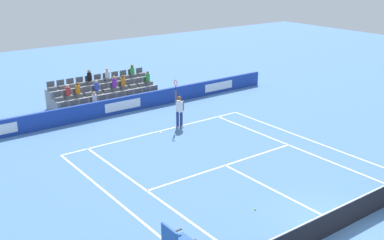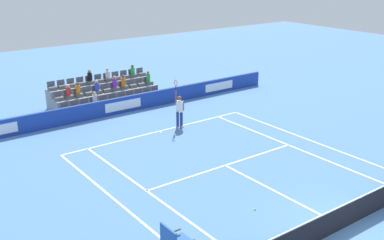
{
  "view_description": "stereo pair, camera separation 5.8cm",
  "coord_description": "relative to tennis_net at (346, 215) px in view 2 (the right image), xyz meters",
  "views": [
    {
      "loc": [
        12.78,
        8.27,
        8.83
      ],
      "look_at": [
        -0.63,
        -9.76,
        1.1
      ],
      "focal_mm": 44.26,
      "sensor_mm": 36.0,
      "label": 1
    },
    {
      "loc": [
        12.74,
        8.31,
        8.83
      ],
      "look_at": [
        -0.63,
        -9.76,
        1.1
      ],
      "focal_mm": 44.26,
      "sensor_mm": 36.0,
      "label": 2
    }
  ],
  "objects": [
    {
      "name": "sponsor_barrier",
      "position": [
        -0.0,
        -15.92,
        -0.01
      ],
      "size": [
        22.29,
        0.22,
        0.97
      ],
      "color": "#193899",
      "rests_on": "ground"
    },
    {
      "name": "line_centre_service",
      "position": [
        0.0,
        -3.2,
        -0.49
      ],
      "size": [
        0.1,
        6.4,
        0.01
      ],
      "primitive_type": "cube",
      "color": "white",
      "rests_on": "ground"
    },
    {
      "name": "line_centre_mark",
      "position": [
        0.0,
        -11.79,
        -0.49
      ],
      "size": [
        0.1,
        0.2,
        0.01
      ],
      "primitive_type": "cube",
      "color": "white",
      "rests_on": "ground"
    },
    {
      "name": "line_baseline",
      "position": [
        0.0,
        -11.89,
        -0.49
      ],
      "size": [
        10.97,
        0.1,
        0.01
      ],
      "primitive_type": "cube",
      "color": "white",
      "rests_on": "ground"
    },
    {
      "name": "tennis_net",
      "position": [
        0.0,
        0.0,
        0.0
      ],
      "size": [
        11.97,
        0.1,
        1.07
      ],
      "color": "#33383D",
      "rests_on": "ground"
    },
    {
      "name": "tennis_player",
      "position": [
        -1.25,
        -11.75,
        0.5
      ],
      "size": [
        0.53,
        0.37,
        2.85
      ],
      "color": "navy",
      "rests_on": "ground"
    },
    {
      "name": "line_doubles_sideline_right",
      "position": [
        -5.49,
        -5.95,
        -0.49
      ],
      "size": [
        0.1,
        11.89,
        0.01
      ],
      "primitive_type": "cube",
      "color": "white",
      "rests_on": "ground"
    },
    {
      "name": "line_service",
      "position": [
        0.0,
        -6.4,
        -0.49
      ],
      "size": [
        8.23,
        0.1,
        0.01
      ],
      "primitive_type": "cube",
      "color": "white",
      "rests_on": "ground"
    },
    {
      "name": "line_singles_sideline_left",
      "position": [
        4.12,
        -5.95,
        -0.49
      ],
      "size": [
        0.1,
        11.89,
        0.01
      ],
      "primitive_type": "cube",
      "color": "white",
      "rests_on": "ground"
    },
    {
      "name": "stadium_stand",
      "position": [
        -0.0,
        -18.23,
        0.06
      ],
      "size": [
        6.82,
        2.85,
        2.16
      ],
      "color": "gray",
      "rests_on": "ground"
    },
    {
      "name": "line_singles_sideline_right",
      "position": [
        -4.12,
        -5.95,
        -0.49
      ],
      "size": [
        0.1,
        11.89,
        0.01
      ],
      "primitive_type": "cube",
      "color": "white",
      "rests_on": "ground"
    },
    {
      "name": "line_doubles_sideline_left",
      "position": [
        5.49,
        -5.95,
        -0.49
      ],
      "size": [
        0.1,
        11.89,
        0.01
      ],
      "primitive_type": "cube",
      "color": "white",
      "rests_on": "ground"
    },
    {
      "name": "ground_plane",
      "position": [
        0.0,
        0.0,
        -0.49
      ],
      "size": [
        80.0,
        80.0,
        0.0
      ],
      "primitive_type": "plane",
      "color": "#4C7AB2"
    },
    {
      "name": "loose_tennis_ball",
      "position": [
        1.69,
        -2.72,
        -0.46
      ],
      "size": [
        0.07,
        0.07,
        0.07
      ],
      "primitive_type": "sphere",
      "color": "#D1E533",
      "rests_on": "ground"
    }
  ]
}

